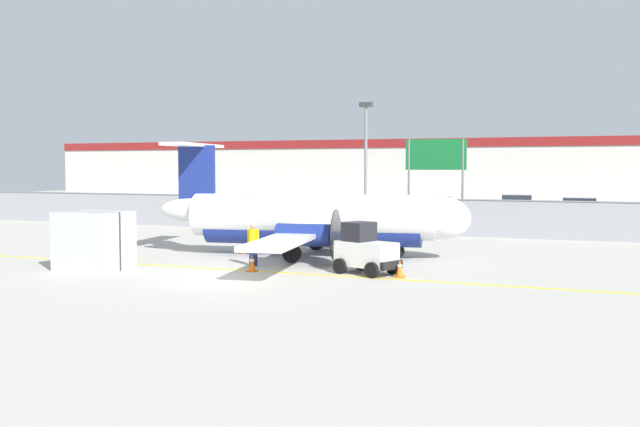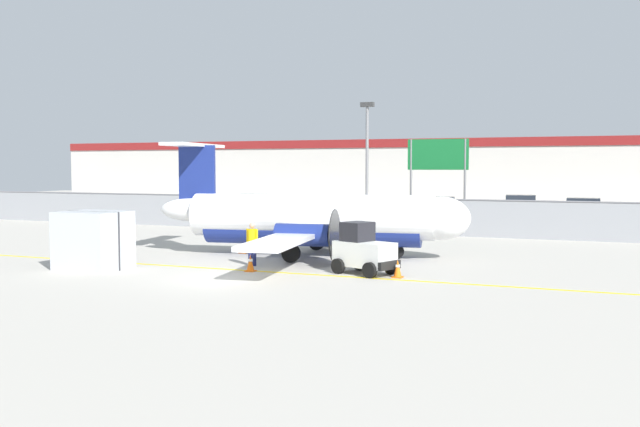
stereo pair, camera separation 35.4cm
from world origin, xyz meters
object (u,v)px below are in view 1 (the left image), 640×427
ground_crew_worker (253,242)px  parked_car_3 (432,208)px  highway_sign (436,162)px  parked_car_0 (249,204)px  apron_light_pole (366,159)px  traffic_cone_far_left (400,269)px  parked_car_5 (581,209)px  parked_car_1 (279,209)px  traffic_cone_near_left (252,263)px  commuter_airplane (317,220)px  cargo_container (94,241)px  parked_car_4 (515,205)px  traffic_cone_near_right (243,246)px  parked_car_2 (344,210)px  baggage_tug (365,250)px

ground_crew_worker → parked_car_3: same height
parked_car_3 → highway_sign: (2.39, -10.00, 3.24)m
parked_car_0 → apron_light_pole: apron_light_pole is taller
ground_crew_worker → traffic_cone_far_left: size_ratio=2.66×
parked_car_5 → parked_car_1: bearing=-161.5°
parked_car_5 → traffic_cone_near_left: bearing=-110.8°
ground_crew_worker → parked_car_3: size_ratio=0.40×
commuter_airplane → parked_car_1: (-9.89, 17.54, -0.71)m
parked_car_1 → parked_car_5: bearing=-155.4°
ground_crew_worker → cargo_container: bearing=-50.9°
parked_car_4 → traffic_cone_far_left: bearing=82.8°
traffic_cone_near_right → highway_sign: size_ratio=0.12×
ground_crew_worker → parked_car_4: size_ratio=0.39×
parked_car_2 → parked_car_3: size_ratio=1.02×
commuter_airplane → parked_car_3: 22.84m
parked_car_3 → parked_car_5: bearing=-168.8°
baggage_tug → parked_car_1: baggage_tug is taller
parked_car_0 → parked_car_5: 25.21m
parked_car_1 → parked_car_2: (4.91, -0.00, 0.00)m
baggage_tug → parked_car_3: (-3.51, 26.89, 0.04)m
parked_car_4 → highway_sign: size_ratio=0.79×
traffic_cone_near_right → traffic_cone_far_left: 9.39m
parked_car_0 → highway_sign: 20.19m
commuter_airplane → parked_car_0: commuter_airplane is taller
baggage_tug → traffic_cone_far_left: bearing=6.4°
ground_crew_worker → parked_car_5: bearing=166.6°
parked_car_3 → parked_car_4: same height
ground_crew_worker → parked_car_4: same height
parked_car_4 → traffic_cone_near_right: bearing=66.3°
parked_car_4 → parked_car_2: bearing=39.7°
parked_car_0 → parked_car_3: 14.95m
cargo_container → parked_car_1: bearing=99.1°
parked_car_4 → apron_light_pole: 21.77m
cargo_container → parked_car_2: cargo_container is taller
parked_car_2 → parked_car_4: size_ratio=0.99×
parked_car_0 → traffic_cone_near_left: bearing=-58.5°
commuter_airplane → traffic_cone_far_left: (4.90, -4.45, -1.29)m
parked_car_1 → parked_car_4: bearing=-139.6°
traffic_cone_near_right → parked_car_5: parked_car_5 is taller
baggage_tug → parked_car_2: baggage_tug is taller
baggage_tug → highway_sign: highway_sign is taller
parked_car_0 → highway_sign: bearing=-25.5°
cargo_container → parked_car_0: size_ratio=0.57×
traffic_cone_near_left → parked_car_3: size_ratio=0.15×
commuter_airplane → parked_car_4: 28.75m
baggage_tug → parked_car_4: bearing=108.8°
parked_car_0 → parked_car_3: bearing=4.7°
parked_car_2 → commuter_airplane: bearing=-69.2°
ground_crew_worker → parked_car_2: (-3.75, 21.23, -0.06)m
commuter_airplane → baggage_tug: bearing=-58.0°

